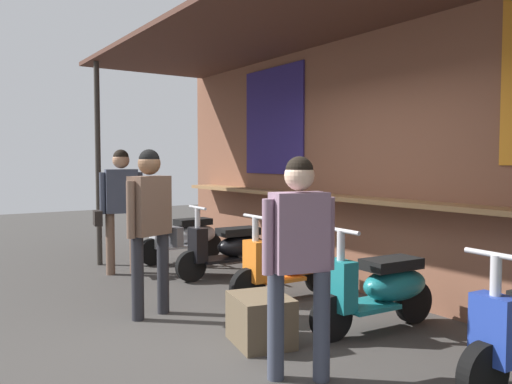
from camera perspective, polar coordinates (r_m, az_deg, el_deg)
ground_plane at (r=4.86m, az=-1.21°, el=-15.15°), size 25.39×25.39×0.00m
market_stall_facade at (r=5.83m, az=14.40°, el=5.68°), size 9.07×2.38×3.21m
scooter_silver at (r=8.16m, az=-7.64°, el=-4.80°), size 0.46×1.40×0.97m
scooter_black at (r=7.01m, az=-2.82°, el=-6.12°), size 0.46×1.40×0.97m
scooter_orange at (r=5.92m, az=3.94°, el=-7.88°), size 0.46×1.40×0.97m
scooter_teal at (r=4.97m, az=13.59°, el=-10.18°), size 0.48×1.40×0.97m
shopper_with_handbag at (r=7.32m, az=-14.64°, el=-0.65°), size 0.32×0.68×1.71m
shopper_browsing at (r=3.66m, az=4.73°, el=-5.81°), size 0.32×0.54×1.58m
shopper_passing at (r=5.24m, az=-11.44°, el=-2.52°), size 0.44×0.65×1.66m
merchandise_crate at (r=4.53m, az=0.51°, el=-13.81°), size 0.64×0.56×0.41m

